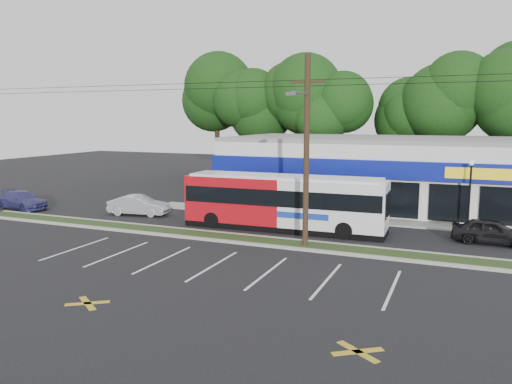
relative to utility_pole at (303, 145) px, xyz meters
The scene contains 15 objects.
ground 6.18m from the utility_pole, 161.89° to the right, with size 120.00×120.00×0.00m, color black.
grass_strip 6.06m from the utility_pole, behind, with size 40.00×1.60×0.12m, color #213214.
curb_south 6.10m from the utility_pole, 164.67° to the right, with size 40.00×0.25×0.14m, color #9E9E93.
curb_north 6.12m from the utility_pole, 161.93° to the left, with size 40.00×0.25×0.14m, color #9E9E93.
sidewalk 9.93m from the utility_pole, 74.97° to the left, with size 32.00×2.20×0.10m, color #9E9E93.
strip_mall 15.47m from the utility_pole, 79.90° to the left, with size 25.00×12.55×5.30m.
utility_pole is the anchor object (origin of this frame).
lamp_post 11.67m from the utility_pole, 43.95° to the left, with size 0.30×0.30×4.25m.
tree_line 25.28m from the utility_pole, 87.33° to the left, with size 46.76×6.76×11.83m.
metrobus 5.59m from the utility_pole, 122.52° to the left, with size 12.46×2.96×3.33m.
car_dark 11.40m from the utility_pole, 26.14° to the left, with size 1.63×4.05×1.38m, color black.
car_silver 14.61m from the utility_pole, 163.45° to the left, with size 1.47×4.23×1.39m, color #A4A6AC.
car_blue 23.46m from the utility_pole, behind, with size 1.85×4.56×1.32m, color navy.
pedestrian_a 8.49m from the utility_pole, 96.72° to the left, with size 0.56×0.37×1.55m, color white.
pedestrian_b 7.40m from the utility_pole, 96.53° to the left, with size 0.89×0.69×1.83m, color beige.
Camera 1 is at (10.56, -23.85, 6.79)m, focal length 35.00 mm.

